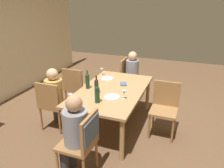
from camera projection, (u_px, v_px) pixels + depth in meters
The scene contains 19 objects.
ground_plane at pixel (112, 125), 4.22m from camera, with size 10.00×10.00×0.00m, color brown.
dining_table at pixel (112, 93), 3.99m from camera, with size 1.85×1.09×0.72m.
chair_right_end at pixel (128, 76), 5.19m from camera, with size 0.44×0.44×0.92m.
chair_left_end at pixel (85, 137), 2.83m from camera, with size 0.44×0.46×0.92m.
chair_far_left at pixel (52, 102), 3.89m from camera, with size 0.44×0.44×0.92m.
chair_far_right at pixel (76, 86), 4.62m from camera, with size 0.44×0.44×0.92m.
chair_near at pixel (165, 105), 3.80m from camera, with size 0.44×0.44×0.92m.
person_woman_host at pixel (133, 72), 5.12m from camera, with size 0.30×0.34×1.11m.
person_man_bearded at pixel (74, 130), 2.85m from camera, with size 0.32×0.36×1.16m.
person_man_guest at pixel (55, 94), 3.95m from camera, with size 0.35×0.30×1.12m.
wine_bottle_tall_green at pixel (97, 94), 3.42m from camera, with size 0.08×0.08×0.32m.
wine_bottle_dark_red at pixel (96, 86), 3.74m from camera, with size 0.07×0.07×0.32m.
wine_bottle_short_olive at pixel (88, 81), 3.95m from camera, with size 0.07×0.07×0.34m.
wine_glass_near_left at pixel (124, 93), 3.55m from camera, with size 0.07×0.07×0.15m.
wine_glass_centre at pixel (70, 97), 3.41m from camera, with size 0.07×0.07×0.15m.
wine_glass_near_right at pixel (102, 70), 4.62m from camera, with size 0.07×0.07×0.15m.
dinner_plate_host at pixel (107, 78), 4.46m from camera, with size 0.25×0.25×0.01m, color silver.
dinner_plate_guest_left at pixel (112, 97), 3.64m from camera, with size 0.26×0.26×0.01m, color white.
folded_napkin at pixel (123, 84), 4.16m from camera, with size 0.16×0.12×0.03m, color #4C5B75.
Camera 1 is at (-3.42, -1.29, 2.26)m, focal length 35.97 mm.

